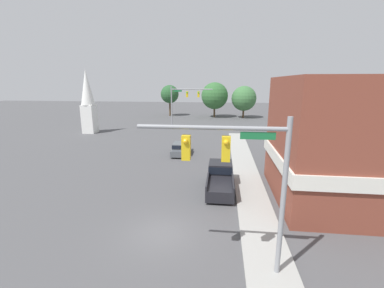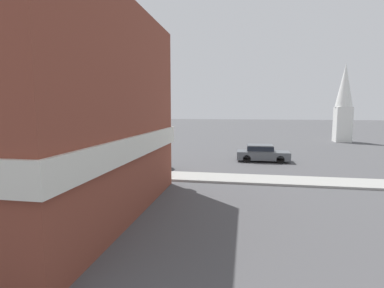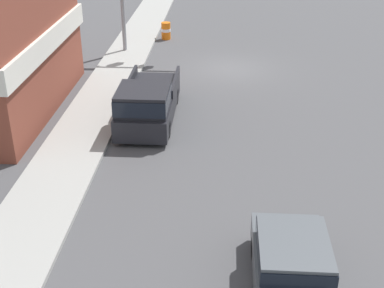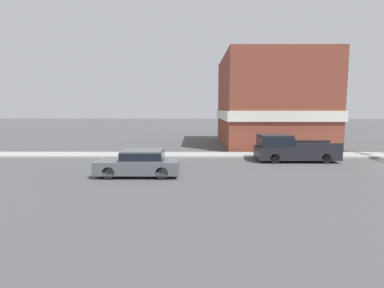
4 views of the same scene
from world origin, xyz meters
name	(u,v)px [view 4 (image 4 of 4)]	position (x,y,z in m)	size (l,w,h in m)	color
sidewalk_curb	(369,155)	(5.70, 0.00, 0.07)	(2.40, 60.00, 0.14)	#9E9E99
car_lead	(140,162)	(-1.54, 16.66, 0.75)	(1.81, 4.45, 1.45)	black
pickup_truck_parked	(289,148)	(3.28, 7.09, 0.92)	(2.04, 5.56, 1.88)	black
corner_brick_building	(270,103)	(13.29, 5.97, 4.30)	(12.07, 9.94, 8.87)	brown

